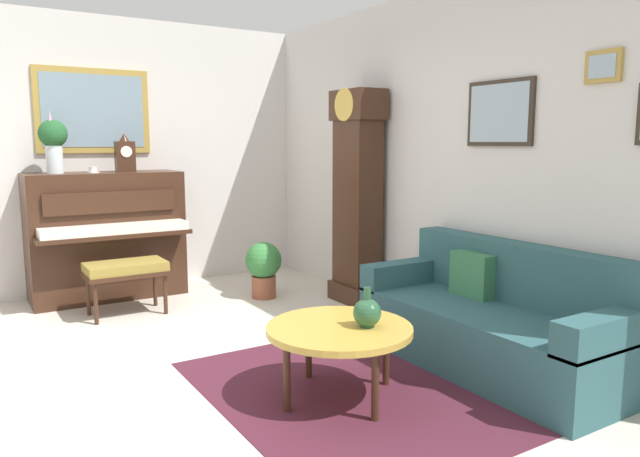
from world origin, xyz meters
The scene contains 14 objects.
ground_plane centered at (0.00, 0.00, -0.05)m, with size 6.40×6.00×0.10m, color beige.
wall_left centered at (-2.60, 0.00, 1.41)m, with size 0.13×4.90×2.80m.
wall_back centered at (0.02, 2.40, 1.40)m, with size 5.30×0.13×2.80m.
area_rug centered at (0.94, 0.83, 0.00)m, with size 2.10×1.50×0.01m, color #4C1E2D.
piano centered at (-2.23, 0.14, 0.63)m, with size 0.87×1.44×1.25m.
piano_bench centered at (-1.50, 0.13, 0.41)m, with size 0.42×0.70×0.48m.
grandfather_clock centered at (-0.78, 2.15, 0.96)m, with size 0.52×0.34×2.03m.
couch centered at (1.10, 1.97, 0.31)m, with size 1.90×0.80×0.84m.
coffee_table centered at (0.97, 0.78, 0.42)m, with size 0.88×0.88×0.45m.
mantel_clock centered at (-2.23, 0.35, 1.42)m, with size 0.13×0.18×0.38m.
flower_vase centered at (-2.23, -0.29, 1.56)m, with size 0.26×0.26×0.58m.
teacup centered at (-2.19, 0.04, 1.27)m, with size 0.12×0.12×0.06m.
green_jug centered at (1.06, 0.91, 0.54)m, with size 0.17×0.17×0.24m.
potted_plant centered at (-1.38, 1.44, 0.32)m, with size 0.36×0.36×0.56m.
Camera 1 is at (3.81, -1.12, 1.54)m, focal length 33.26 mm.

